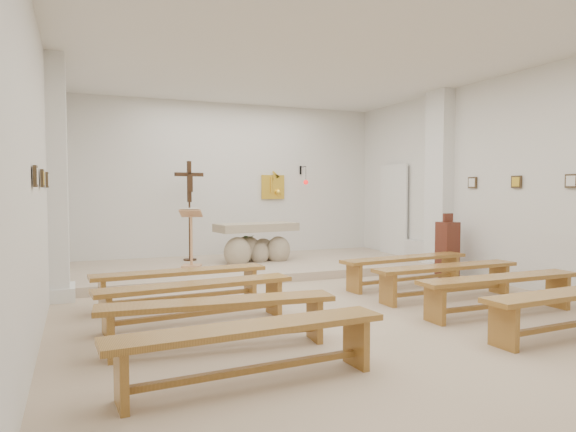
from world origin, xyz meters
name	(u,v)px	position (x,y,z in m)	size (l,w,h in m)	color
ground	(330,308)	(0.00, 0.00, 0.00)	(7.00, 10.00, 0.00)	#C6AC8F
wall_left	(39,175)	(-3.49, 0.00, 1.75)	(0.02, 10.00, 3.50)	silver
wall_right	(527,180)	(3.49, 0.00, 1.75)	(0.02, 10.00, 3.50)	silver
wall_back	(228,182)	(0.00, 4.99, 1.75)	(7.00, 0.02, 3.50)	silver
ceiling	(331,45)	(0.00, 0.00, 3.49)	(7.00, 10.00, 0.02)	silver
sanctuary_platform	(249,267)	(0.00, 3.50, 0.07)	(6.98, 3.00, 0.15)	#BFA993
pilaster_left	(58,179)	(-3.37, 2.00, 1.75)	(0.26, 0.55, 3.50)	white
pilaster_right	(439,181)	(3.37, 2.00, 1.75)	(0.26, 0.55, 3.50)	white
gold_wall_relief	(273,187)	(1.05, 4.96, 1.65)	(0.55, 0.04, 0.55)	yellow
sanctuary_lamp	(305,180)	(1.75, 4.71, 1.81)	(0.11, 0.36, 0.44)	black
station_frame_left_front	(35,176)	(-3.47, -0.80, 1.72)	(0.03, 0.20, 0.20)	#3A2C19
station_frame_left_mid	(42,178)	(-3.47, 0.20, 1.72)	(0.03, 0.20, 0.20)	#3A2C19
station_frame_left_rear	(47,180)	(-3.47, 1.20, 1.72)	(0.03, 0.20, 0.20)	#3A2C19
station_frame_right_front	(571,181)	(3.47, -0.80, 1.72)	(0.03, 0.20, 0.20)	#3A2C19
station_frame_right_mid	(516,182)	(3.47, 0.20, 1.72)	(0.03, 0.20, 0.20)	#3A2C19
station_frame_right_rear	(472,183)	(3.47, 1.20, 1.72)	(0.03, 0.20, 0.20)	#3A2C19
radiator_left	(57,274)	(-3.43, 2.70, 0.27)	(0.10, 0.85, 0.52)	silver
radiator_right	(418,253)	(3.43, 2.70, 0.27)	(0.10, 0.85, 0.52)	silver
altar	(256,245)	(0.17, 3.62, 0.47)	(1.71, 0.87, 0.85)	tan
lectern	(191,238)	(-1.17, 3.39, 0.70)	(0.48, 0.44, 1.11)	tan
crucifix_stand	(190,203)	(-1.01, 4.30, 1.32)	(0.61, 0.27, 2.02)	#311E0F
potted_plant	(242,248)	(-0.07, 3.77, 0.42)	(0.48, 0.42, 0.53)	#2D5722
donation_pedestal	(447,249)	(3.05, 1.34, 0.51)	(0.33, 0.33, 1.17)	#512117
bench_left_front	(181,279)	(-1.83, 0.90, 0.37)	(2.38, 0.52, 0.50)	#A3702F
bench_right_front	(405,264)	(1.83, 0.90, 0.37)	(2.39, 0.62, 0.50)	#A3702F
bench_left_second	(197,293)	(-1.83, -0.12, 0.37)	(2.39, 0.62, 0.50)	#A3702F
bench_right_second	(447,274)	(1.83, -0.12, 0.37)	(2.37, 0.43, 0.50)	#A3702F
bench_left_third	(219,312)	(-1.83, -1.14, 0.37)	(2.38, 0.57, 0.50)	#A3702F
bench_right_third	(500,286)	(1.83, -1.14, 0.37)	(2.36, 0.38, 0.50)	#A3702F
bench_left_fourth	(251,340)	(-1.83, -2.16, 0.37)	(2.38, 0.53, 0.50)	#A3702F
bench_right_fourth	(572,302)	(1.83, -2.16, 0.37)	(2.37, 0.49, 0.50)	#A3702F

